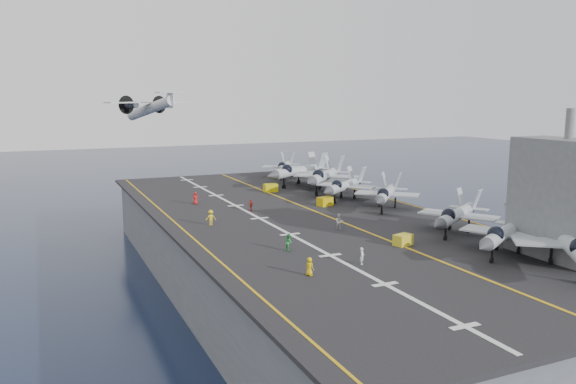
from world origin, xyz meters
name	(u,v)px	position (x,y,z in m)	size (l,w,h in m)	color
ground	(299,286)	(0.00, 0.00, 0.00)	(500.00, 500.00, 0.00)	#142135
hull	(300,252)	(0.00, 0.00, 5.00)	(36.00, 90.00, 10.00)	#56595E
flight_deck	(300,216)	(0.00, 0.00, 10.20)	(38.00, 92.00, 0.40)	black
foul_line	(319,213)	(3.00, 0.00, 10.42)	(0.35, 90.00, 0.02)	gold
landing_centerline	(260,218)	(-6.00, 0.00, 10.42)	(0.50, 90.00, 0.02)	silver
deck_edge_port	(179,226)	(-17.00, 0.00, 10.42)	(0.25, 90.00, 0.02)	gold
deck_edge_stbd	(409,205)	(18.50, 0.00, 10.42)	(0.25, 90.00, 0.02)	gold
island_superstructure	(565,184)	(15.00, -30.00, 17.90)	(5.00, 10.00, 15.00)	#56595E
fighter_jet_0	(570,243)	(12.19, -33.43, 12.98)	(16.90, 17.84, 5.16)	gray
fighter_jet_1	(505,232)	(10.58, -26.91, 12.76)	(16.28, 14.48, 4.72)	gray
fighter_jet_2	(456,214)	(12.27, -17.64, 12.78)	(16.45, 15.03, 4.75)	#8D939A
fighter_jet_4	(386,193)	(13.21, -1.52, 12.79)	(16.10, 16.38, 4.79)	#9BA3AB
fighter_jet_5	(344,185)	(11.52, 7.72, 12.81)	(16.62, 15.76, 4.81)	#929BA3
fighter_jet_6	(325,175)	(12.54, 16.44, 13.26)	(19.41, 19.43, 5.72)	#9DA4AD
fighter_jet_7	(299,170)	(11.46, 24.58, 13.26)	(19.69, 17.41, 5.72)	gray
fighter_jet_8	(284,166)	(13.16, 35.28, 12.79)	(15.16, 16.55, 4.78)	gray
tow_cart_a	(403,240)	(3.27, -19.63, 11.01)	(2.30, 1.80, 1.21)	gold
tow_cart_b	(325,201)	(6.31, 4.45, 11.06)	(2.51, 2.00, 1.32)	#C5A606
tow_cart_c	(271,188)	(3.78, 19.86, 11.09)	(2.38, 1.62, 1.38)	#C7B808
crew_0	(310,267)	(-10.88, -25.12, 11.26)	(1.07, 1.22, 1.71)	#D5B209
crew_2	(289,242)	(-9.10, -16.51, 11.32)	(0.89, 1.20, 1.83)	green
crew_3	(211,218)	(-13.19, -1.41, 11.39)	(1.33, 1.02, 1.99)	yellow
crew_4	(251,205)	(-5.18, 5.55, 11.23)	(1.19, 1.09, 1.66)	red
crew_5	(195,198)	(-11.20, 13.64, 11.35)	(1.28, 0.99, 1.90)	#B21919
crew_6	(362,256)	(-4.67, -24.04, 11.25)	(1.17, 1.22, 1.70)	silver
crew_7	(339,222)	(0.52, -10.29, 11.41)	(1.43, 1.23, 2.02)	silver
transport_plane	(150,108)	(-8.23, 63.66, 24.20)	(28.00, 25.06, 5.50)	white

